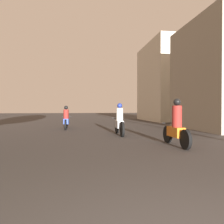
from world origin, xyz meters
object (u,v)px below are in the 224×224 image
Objects in this scene: motorcycle_silver at (119,122)px; building_right_near at (223,76)px; motorcycle_blue at (66,119)px; motorcycle_orange at (176,127)px; building_right_far at (171,83)px.

motorcycle_silver is 0.31× the size of building_right_near.
building_right_near reaches higher than motorcycle_blue.
building_right_near reaches higher than motorcycle_orange.
motorcycle_orange is 8.16m from building_right_near.
motorcycle_blue is at bearing 126.50° from motorcycle_silver.
building_right_far is (10.37, 7.96, 3.39)m from motorcycle_blue.
building_right_near is at bearing 15.89° from motorcycle_silver.
building_right_far is at bearing 55.80° from motorcycle_silver.
motorcycle_silver is 0.26× the size of building_right_far.
motorcycle_blue is 13.51m from building_right_far.
building_right_far reaches higher than motorcycle_blue.
motorcycle_silver reaches higher than motorcycle_blue.
motorcycle_blue is 0.32× the size of building_right_near.
building_right_near is at bearing -94.77° from building_right_far.
motorcycle_silver is 0.98× the size of motorcycle_blue.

